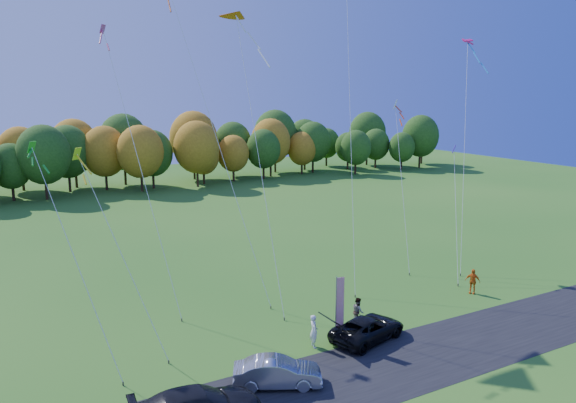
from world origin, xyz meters
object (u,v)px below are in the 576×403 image
black_suv (368,328)px  silver_sedan (277,372)px  feather_flag (339,302)px  person_east (473,281)px

black_suv → silver_sedan: size_ratio=1.15×
feather_flag → silver_sedan: bearing=-154.6°
black_suv → feather_flag: size_ratio=1.24×
black_suv → person_east: person_east is taller
feather_flag → person_east: bearing=8.7°
person_east → feather_flag: feather_flag is taller
black_suv → person_east: (10.97, 2.43, 0.21)m
black_suv → silver_sedan: bearing=91.5°
black_suv → person_east: bearing=-92.1°
person_east → feather_flag: (-12.65, -1.94, 1.53)m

